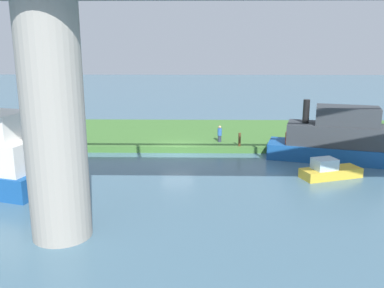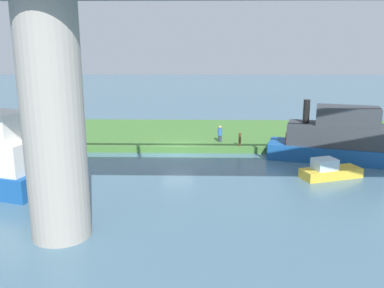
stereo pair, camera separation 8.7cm
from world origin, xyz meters
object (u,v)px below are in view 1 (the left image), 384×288
Objects in this scene: mooring_post at (240,140)px; bridge_pylon at (54,124)px; motorboat_white at (329,171)px; houseboat_blue at (333,138)px; person_on_bank at (220,134)px.

bridge_pylon is at bearing 57.77° from mooring_post.
bridge_pylon reaches higher than motorboat_white.
mooring_post is 0.12× the size of houseboat_blue.
person_on_bank is 0.32× the size of motorboat_white.
motorboat_white is at bearing 71.16° from houseboat_blue.
person_on_bank is (-8.05, -16.67, -4.09)m from bridge_pylon.
person_on_bank is at bearing -115.76° from bridge_pylon.
person_on_bank is 9.13m from houseboat_blue.
bridge_pylon is at bearing 30.33° from motorboat_white.
mooring_post is at bearing -122.23° from bridge_pylon.
mooring_post is 8.42m from motorboat_white.
mooring_post is 7.19m from houseboat_blue.
mooring_post is (-1.55, 1.46, -0.16)m from person_on_bank.
houseboat_blue is (-16.41, -13.06, -3.61)m from bridge_pylon.
houseboat_blue is at bearing -141.50° from bridge_pylon.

